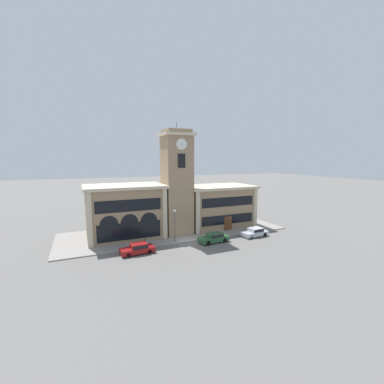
# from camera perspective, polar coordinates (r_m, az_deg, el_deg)

# --- Properties ---
(ground_plane) EXTENTS (300.00, 300.00, 0.00)m
(ground_plane) POSITION_cam_1_polar(r_m,az_deg,el_deg) (39.71, -0.57, -11.12)
(ground_plane) COLOR #605E5B
(sidewalk_kerb) EXTENTS (37.80, 12.84, 0.15)m
(sidewalk_kerb) POSITION_cam_1_polar(r_m,az_deg,el_deg) (45.40, -3.83, -8.67)
(sidewalk_kerb) COLOR gray
(sidewalk_kerb) RESTS_ON ground_plane
(clock_tower) EXTENTS (5.10, 5.10, 18.50)m
(clock_tower) POSITION_cam_1_polar(r_m,az_deg,el_deg) (42.77, -3.40, 2.11)
(clock_tower) COLOR #937A5B
(clock_tower) RESTS_ON ground_plane
(town_hall_left_wing) EXTENTS (12.39, 8.45, 8.48)m
(town_hall_left_wing) POSITION_cam_1_polar(r_m,az_deg,el_deg) (42.86, -14.67, -4.09)
(town_hall_left_wing) COLOR #937A5B
(town_hall_left_wing) RESTS_ON ground_plane
(town_hall_right_wing) EXTENTS (13.10, 8.45, 7.67)m
(town_hall_right_wing) POSITION_cam_1_polar(r_m,az_deg,el_deg) (48.57, 5.62, -3.04)
(town_hall_right_wing) COLOR #937A5B
(town_hall_right_wing) RESTS_ON ground_plane
(parked_car_near) EXTENTS (4.59, 2.17, 1.37)m
(parked_car_near) POSITION_cam_1_polar(r_m,az_deg,el_deg) (35.83, -11.92, -12.15)
(parked_car_near) COLOR maroon
(parked_car_near) RESTS_ON ground_plane
(parked_car_mid) EXTENTS (4.80, 2.15, 1.39)m
(parked_car_mid) POSITION_cam_1_polar(r_m,az_deg,el_deg) (39.68, 4.91, -10.04)
(parked_car_mid) COLOR #285633
(parked_car_mid) RESTS_ON ground_plane
(parked_car_far) EXTENTS (4.54, 2.19, 1.38)m
(parked_car_far) POSITION_cam_1_polar(r_m,az_deg,el_deg) (43.75, 13.82, -8.60)
(parked_car_far) COLOR #B2B7C1
(parked_car_far) RESTS_ON ground_plane
(street_lamp) EXTENTS (0.36, 0.36, 4.89)m
(street_lamp) POSITION_cam_1_polar(r_m,az_deg,el_deg) (38.74, -3.85, -6.32)
(street_lamp) COLOR #4C4C51
(street_lamp) RESTS_ON sidewalk_kerb
(bollard) EXTENTS (0.18, 0.18, 1.06)m
(bollard) POSITION_cam_1_polar(r_m,az_deg,el_deg) (37.97, -10.48, -11.05)
(bollard) COLOR black
(bollard) RESTS_ON sidewalk_kerb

